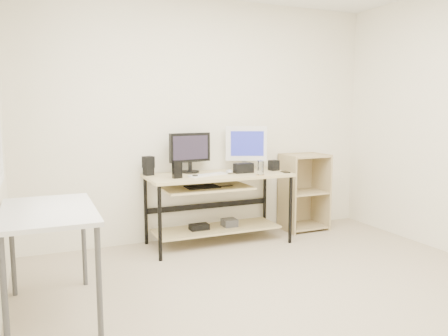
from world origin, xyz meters
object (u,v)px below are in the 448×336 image
side_table (49,221)px  desk (216,194)px  audio_controller (177,169)px  white_imac (246,145)px  black_monitor (190,150)px  shelf_unit (302,191)px

side_table → desk: bearing=32.7°
desk → audio_controller: 0.56m
desk → white_imac: 0.68m
white_imac → audio_controller: bearing=-139.3°
side_table → black_monitor: 1.94m
audio_controller → desk: bearing=7.2°
black_monitor → audio_controller: size_ratio=2.64×
white_imac → audio_controller: (-0.89, -0.28, -0.19)m
desk → side_table: bearing=-147.3°
black_monitor → audio_controller: 0.43m
side_table → shelf_unit: 3.09m
shelf_unit → black_monitor: black_monitor is taller
shelf_unit → black_monitor: bearing=178.3°
side_table → audio_controller: audio_controller is taller
audio_controller → shelf_unit: bearing=2.6°
white_imac → audio_controller: 0.95m
desk → black_monitor: bearing=136.7°
desk → white_imac: size_ratio=3.08×
shelf_unit → audio_controller: 1.70m
side_table → white_imac: bearing=30.4°
desk → white_imac: (0.43, 0.17, 0.49)m
black_monitor → white_imac: white_imac is taller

